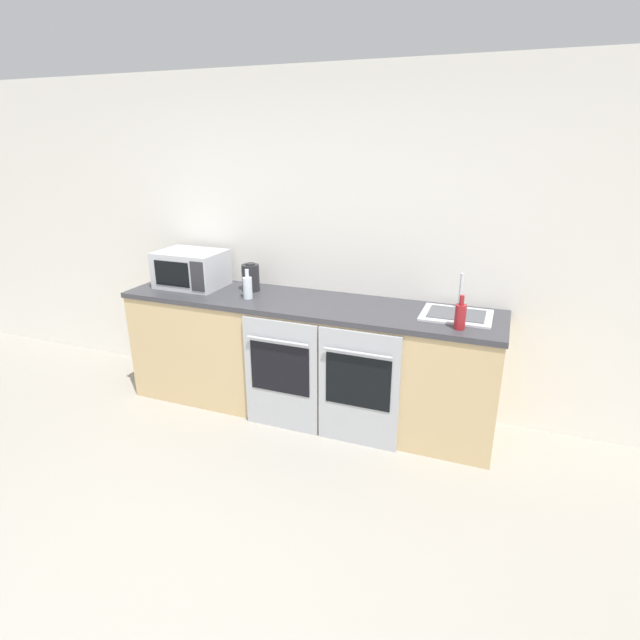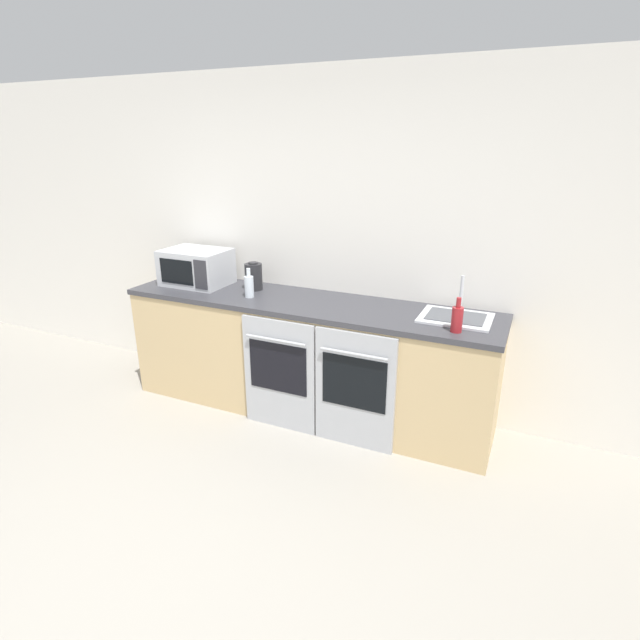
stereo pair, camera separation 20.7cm
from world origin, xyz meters
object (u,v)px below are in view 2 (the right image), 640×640
oven_left (279,374)px  bottle_clear (249,286)px  kettle (254,276)px  sink (456,317)px  oven_right (354,390)px  microwave (196,267)px  bottle_red (457,319)px

oven_left → bottle_clear: bearing=147.1°
oven_left → kettle: (-0.46, 0.44, 0.59)m
kettle → sink: bearing=-1.6°
oven_left → oven_right: 0.60m
oven_left → oven_right: size_ratio=1.00×
oven_left → sink: 1.34m
microwave → sink: size_ratio=1.11×
bottle_clear → kettle: (-0.08, 0.20, 0.02)m
microwave → sink: (2.16, 0.01, -0.13)m
bottle_clear → bottle_red: bearing=-3.6°
bottle_red → sink: size_ratio=0.48×
bottle_red → bottle_clear: bearing=176.4°
sink → bottle_clear: bearing=-174.5°
microwave → oven_right: bearing=-13.8°
oven_right → kettle: size_ratio=3.84×
sink → oven_left: bearing=-161.4°
oven_left → oven_right: bearing=0.0°
oven_left → bottle_red: 1.36m
oven_left → sink: size_ratio=1.82×
oven_right → microwave: microwave is taller
oven_right → kettle: 1.29m
microwave → bottle_clear: (0.60, -0.14, -0.06)m
microwave → bottle_clear: microwave is taller
bottle_clear → sink: (1.56, 0.15, -0.07)m
oven_left → kettle: bearing=136.0°
oven_left → microwave: (-0.98, 0.39, 0.63)m
oven_right → microwave: bearing=166.2°
bottle_clear → bottle_red: size_ratio=1.01×
bottle_red → sink: (-0.04, 0.25, -0.07)m
oven_left → kettle: kettle is taller
bottle_clear → sink: bearing=5.5°
kettle → sink: size_ratio=0.47×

